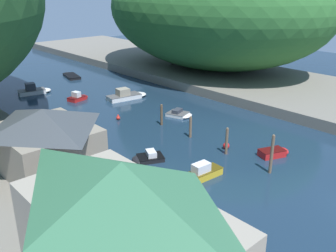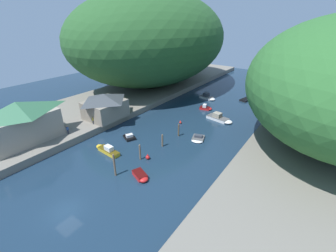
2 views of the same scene
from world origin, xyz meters
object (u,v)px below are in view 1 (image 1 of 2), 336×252
boat_cabin_cruiser (127,95)px  boat_navy_launch (35,90)px  boat_mid_channel (71,75)px  channel_buoy_far (226,145)px  boat_far_right_bank (148,158)px  boat_small_dinghy (180,114)px  boat_red_skiff (275,152)px  boat_open_rowboat (78,97)px  waterfront_building (125,229)px  channel_buoy_near (118,118)px  boathouse_shed (46,139)px  person_by_boathouse (79,172)px  person_on_quay (117,202)px  boat_moored_right (195,176)px

boat_cabin_cruiser → boat_navy_launch: 14.92m
boat_navy_launch → boat_mid_channel: 11.58m
channel_buoy_far → boat_far_right_bank: bearing=156.1°
boat_cabin_cruiser → boat_small_dinghy: boat_cabin_cruiser is taller
boat_red_skiff → boat_open_rowboat: bearing=-149.4°
boat_far_right_bank → channel_buoy_far: (7.72, -3.42, 0.11)m
waterfront_building → boat_red_skiff: size_ratio=3.63×
boat_red_skiff → channel_buoy_far: bearing=-129.8°
boat_navy_launch → channel_buoy_near: boat_navy_launch is taller
boat_mid_channel → boat_open_rowboat: bearing=-102.0°
boat_cabin_cruiser → channel_buoy_far: (-3.24, -21.49, -0.09)m
boathouse_shed → boat_cabin_cruiser: 25.75m
boat_open_rowboat → waterfront_building: bearing=-39.6°
person_by_boathouse → boat_far_right_bank: bearing=-98.8°
boat_small_dinghy → person_on_quay: 24.68m
boathouse_shed → boat_navy_launch: size_ratio=1.63×
boat_navy_launch → boat_cabin_cruiser: bearing=50.3°
boat_red_skiff → waterfront_building: bearing=-54.7°
person_on_quay → boat_far_right_bank: bearing=-55.2°
waterfront_building → boat_open_rowboat: 39.90m
waterfront_building → boat_far_right_bank: size_ratio=3.51×
boat_far_right_bank → person_by_boathouse: (-8.23, -1.71, 2.07)m
boat_open_rowboat → boat_moored_right: bearing=-23.2°
boat_cabin_cruiser → boat_open_rowboat: 7.18m
boathouse_shed → boat_far_right_bank: size_ratio=2.40×
boat_red_skiff → boat_moored_right: size_ratio=0.59×
boat_mid_channel → boat_open_rowboat: boat_open_rowboat is taller
boat_red_skiff → boat_moored_right: bearing=-79.2°
boat_red_skiff → person_on_quay: bearing=-69.9°
boathouse_shed → channel_buoy_near: bearing=34.3°
boathouse_shed → boat_cabin_cruiser: bearing=38.6°
waterfront_building → boat_open_rowboat: (17.36, 35.60, -4.79)m
boat_far_right_bank → boat_mid_channel: 38.14m
boat_cabin_cruiser → boat_red_skiff: 25.80m
boat_small_dinghy → channel_buoy_far: size_ratio=3.51×
boat_far_right_bank → boat_mid_channel: bearing=7.3°
boat_mid_channel → person_by_boathouse: 42.95m
boathouse_shed → person_on_quay: bearing=-87.6°
boat_navy_launch → person_on_quay: bearing=-2.7°
boat_open_rowboat → person_by_boathouse: size_ratio=1.98×
boat_navy_launch → boat_far_right_bank: boat_navy_launch is taller
channel_buoy_near → boat_navy_launch: bearing=98.2°
channel_buoy_far → person_by_boathouse: person_by_boathouse is taller
boat_far_right_bank → boat_cabin_cruiser: bearing=-6.3°
boat_navy_launch → boat_mid_channel: bearing=136.6°
boathouse_shed → boat_open_rowboat: (14.19, 20.24, -3.75)m
channel_buoy_far → boat_small_dinghy: bearing=71.3°
waterfront_building → person_on_quay: size_ratio=7.28×
boat_cabin_cruiser → boat_mid_channel: size_ratio=1.01×
boat_open_rowboat → person_on_quay: person_on_quay is taller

